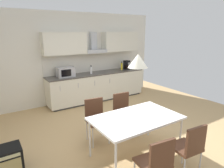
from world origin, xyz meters
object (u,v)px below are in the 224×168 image
chair_far_left (96,116)px  pendant_lamp (138,61)px  microwave (66,72)px  bottle_yellow (122,66)px  chair_far_right (123,109)px  chair_near_left (156,161)px  coffee_maker (126,65)px  bottle_white (91,70)px  guitar_amp (4,162)px  chair_near_right (190,145)px  dining_table (136,119)px

chair_far_left → pendant_lamp: pendant_lamp is taller
microwave → bottle_yellow: bearing=0.5°
chair_far_right → chair_near_left: (-0.69, -1.70, 0.00)m
microwave → pendant_lamp: pendant_lamp is taller
coffee_maker → bottle_white: bearing=-177.5°
coffee_maker → chair_far_right: (-1.75, -2.24, -0.51)m
microwave → chair_far_left: 2.28m
bottle_yellow → guitar_amp: 4.63m
coffee_maker → guitar_amp: (-4.11, -2.37, -0.82)m
microwave → chair_near_left: (-0.23, -3.90, -0.50)m
microwave → chair_near_right: microwave is taller
bottle_white → bottle_yellow: size_ratio=0.98×
chair_far_left → chair_near_left: same height
bottle_white → dining_table: 3.12m
chair_far_right → chair_near_left: size_ratio=1.00×
bottle_yellow → chair_far_left: (-2.22, -2.23, -0.48)m
guitar_amp → chair_near_right: bearing=-33.6°
microwave → dining_table: microwave is taller
microwave → coffee_maker: coffee_maker is taller
coffee_maker → microwave: bearing=-179.3°
chair_near_right → dining_table: bearing=111.4°
bottle_white → chair_near_left: size_ratio=0.31×
bottle_yellow → chair_near_left: bottle_yellow is taller
chair_near_right → chair_far_right: bearing=89.5°
microwave → pendant_lamp: 3.13m
chair_far_left → chair_near_left: size_ratio=1.00×
bottle_white → pendant_lamp: (-0.69, -3.02, 0.71)m
bottle_white → chair_far_left: 2.45m
chair_far_right → chair_near_right: bearing=-90.5°
bottle_white → chair_far_right: (-0.34, -2.17, -0.48)m
microwave → coffee_maker: size_ratio=1.60×
bottle_yellow → chair_far_left: bottle_yellow is taller
coffee_maker → chair_far_left: (-2.42, -2.24, -0.51)m
coffee_maker → chair_near_right: 4.34m
chair_far_left → chair_near_left: 1.70m
chair_near_left → dining_table: bearing=67.6°
chair_far_right → guitar_amp: bearing=-176.7°
guitar_amp → pendant_lamp: (2.02, -0.71, 1.50)m
coffee_maker → bottle_white: size_ratio=1.11×
microwave → chair_far_left: microwave is taller
chair_near_right → bottle_white: bearing=84.7°
chair_near_left → microwave: bearing=86.7°
microwave → bottle_white: (0.81, -0.04, -0.02)m
chair_far_right → chair_near_left: 1.83m
chair_near_right → chair_far_right: same height
chair_near_right → microwave: bearing=96.6°
microwave → chair_far_left: (-0.21, -2.21, -0.50)m
chair_near_left → chair_near_right: bearing=-0.0°
coffee_maker → chair_far_left: size_ratio=0.34×
bottle_white → microwave: bearing=177.5°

